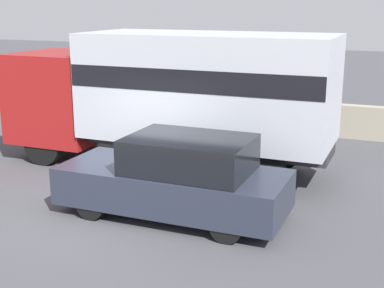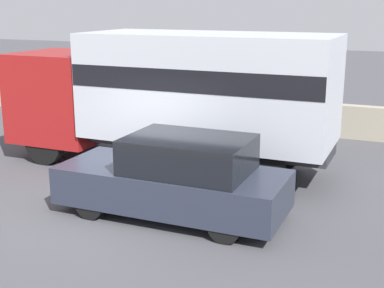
# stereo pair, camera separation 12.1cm
# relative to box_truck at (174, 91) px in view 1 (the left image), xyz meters

# --- Properties ---
(ground_plane) EXTENTS (80.00, 80.00, 0.00)m
(ground_plane) POSITION_rel_box_truck_xyz_m (0.30, -3.09, -1.93)
(ground_plane) COLOR #47474C
(stone_wall_backdrop) EXTENTS (60.00, 0.35, 1.01)m
(stone_wall_backdrop) POSITION_rel_box_truck_xyz_m (0.30, 4.85, -1.43)
(stone_wall_backdrop) COLOR #A39984
(stone_wall_backdrop) RESTS_ON ground_plane
(box_truck) EXTENTS (8.11, 2.51, 3.31)m
(box_truck) POSITION_rel_box_truck_xyz_m (0.00, 0.00, 0.00)
(box_truck) COLOR maroon
(box_truck) RESTS_ON ground_plane
(car_hatchback) EXTENTS (4.35, 1.75, 1.59)m
(car_hatchback) POSITION_rel_box_truck_xyz_m (1.34, -2.82, -1.16)
(car_hatchback) COLOR #282D3D
(car_hatchback) RESTS_ON ground_plane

